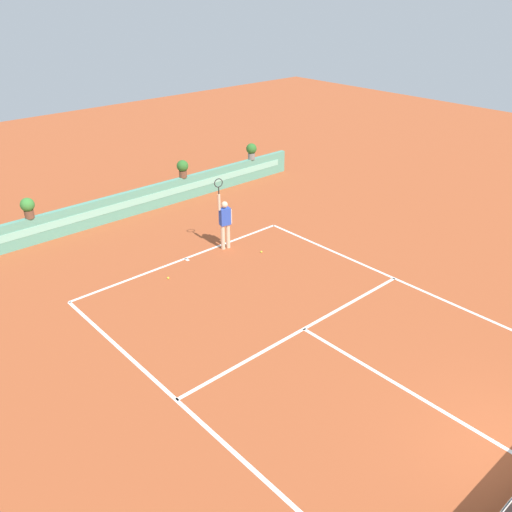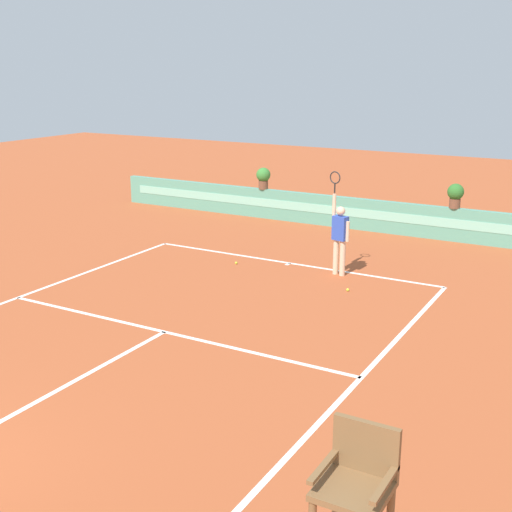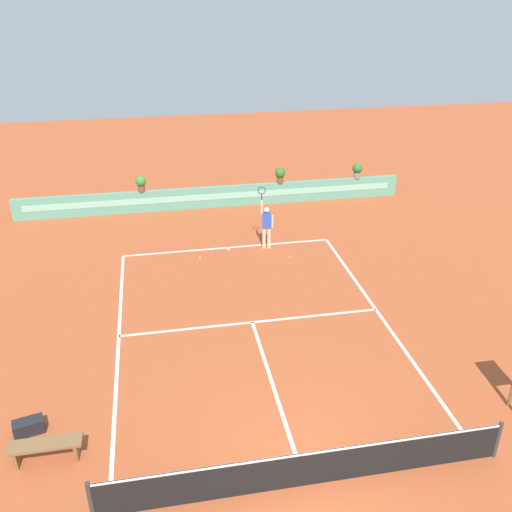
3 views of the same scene
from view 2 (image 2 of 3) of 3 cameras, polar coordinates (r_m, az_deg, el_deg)
ground_plane at (r=13.22m, az=-8.79°, el=-6.92°), size 60.00×60.00×0.00m
court_lines at (r=13.75m, az=-6.94°, el=-5.92°), size 8.32×11.94×0.01m
back_wall_barrier at (r=21.80m, az=8.22°, el=3.58°), size 18.00×0.21×1.00m
tennis_player at (r=16.79m, az=7.08°, el=1.86°), size 0.61×0.29×2.58m
tennis_ball_near_baseline at (r=17.82m, az=-1.69°, el=-0.59°), size 0.07×0.07×0.07m
tennis_ball_mid_court at (r=15.85m, az=7.74°, el=-2.84°), size 0.07×0.07×0.07m
potted_plant_left at (r=23.00m, az=0.62°, el=6.70°), size 0.48×0.48×0.72m
potted_plant_right at (r=20.72m, az=16.48°, el=5.02°), size 0.48×0.48×0.72m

